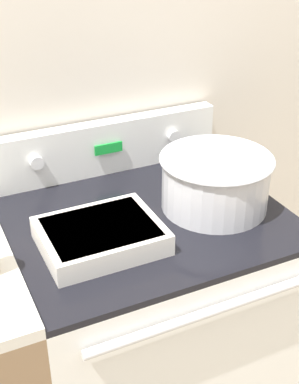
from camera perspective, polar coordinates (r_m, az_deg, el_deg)
kitchen_wall at (r=1.65m, az=-5.94°, el=13.83°), size 8.00×0.05×2.50m
stove_range at (r=1.76m, az=-0.37°, el=-15.10°), size 0.75×0.68×0.91m
control_panel at (r=1.68m, az=-4.78°, el=4.81°), size 0.75×0.07×0.17m
mixing_bowl at (r=1.49m, az=7.05°, el=1.38°), size 0.32×0.32×0.16m
casserole_dish at (r=1.35m, az=-5.23°, el=-4.55°), size 0.30×0.24×0.06m
ladle at (r=1.67m, az=10.13°, el=2.04°), size 0.06×0.31×0.06m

